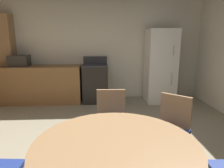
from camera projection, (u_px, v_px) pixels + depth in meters
ground_plane at (97, 164)px, 2.45m from camera, size 14.00×14.00×0.00m
wall_back at (98, 46)px, 5.05m from camera, size 5.55×0.12×2.70m
kitchen_counter at (39, 84)px, 4.78m from camera, size 2.04×0.60×0.90m
pantry_column at (6, 59)px, 4.78m from camera, size 0.44×0.36×2.10m
oven_range at (95, 83)px, 4.85m from camera, size 0.60×0.60×1.10m
refrigerator at (160, 66)px, 4.80m from camera, size 0.68×0.68×1.76m
microwave at (19, 61)px, 4.63m from camera, size 0.44×0.32×0.26m
dining_table at (116, 161)px, 1.51m from camera, size 1.26×1.26×0.76m
chair_north at (111, 119)px, 2.58m from camera, size 0.41×0.41×0.87m
chair_northeast at (171, 127)px, 2.35m from camera, size 0.57×0.57×0.87m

